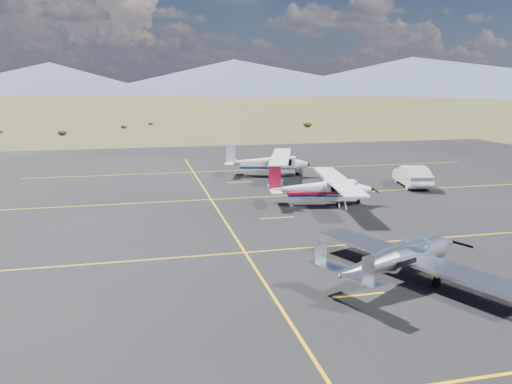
{
  "coord_description": "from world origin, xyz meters",
  "views": [
    {
      "loc": [
        -10.33,
        -18.91,
        7.33
      ],
      "look_at": [
        -4.26,
        7.36,
        1.6
      ],
      "focal_mm": 35.0,
      "sensor_mm": 36.0,
      "label": 1
    }
  ],
  "objects_px": {
    "aircraft_cessna": "(322,188)",
    "sedan": "(412,176)",
    "aircraft_low_wing": "(402,257)",
    "aircraft_plain": "(268,162)"
  },
  "relations": [
    {
      "from": "aircraft_low_wing",
      "to": "sedan",
      "type": "relative_size",
      "value": 1.89
    },
    {
      "from": "aircraft_low_wing",
      "to": "aircraft_plain",
      "type": "height_order",
      "value": "aircraft_plain"
    },
    {
      "from": "sedan",
      "to": "aircraft_plain",
      "type": "bearing_deg",
      "value": -22.89
    },
    {
      "from": "aircraft_low_wing",
      "to": "aircraft_cessna",
      "type": "height_order",
      "value": "aircraft_cessna"
    },
    {
      "from": "aircraft_cessna",
      "to": "sedan",
      "type": "bearing_deg",
      "value": 35.24
    },
    {
      "from": "aircraft_low_wing",
      "to": "aircraft_cessna",
      "type": "relative_size",
      "value": 0.92
    },
    {
      "from": "aircraft_low_wing",
      "to": "sedan",
      "type": "bearing_deg",
      "value": 35.72
    },
    {
      "from": "aircraft_plain",
      "to": "aircraft_cessna",
      "type": "bearing_deg",
      "value": -68.06
    },
    {
      "from": "aircraft_cessna",
      "to": "aircraft_plain",
      "type": "distance_m",
      "value": 10.85
    },
    {
      "from": "aircraft_low_wing",
      "to": "aircraft_cessna",
      "type": "bearing_deg",
      "value": 60.36
    }
  ]
}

